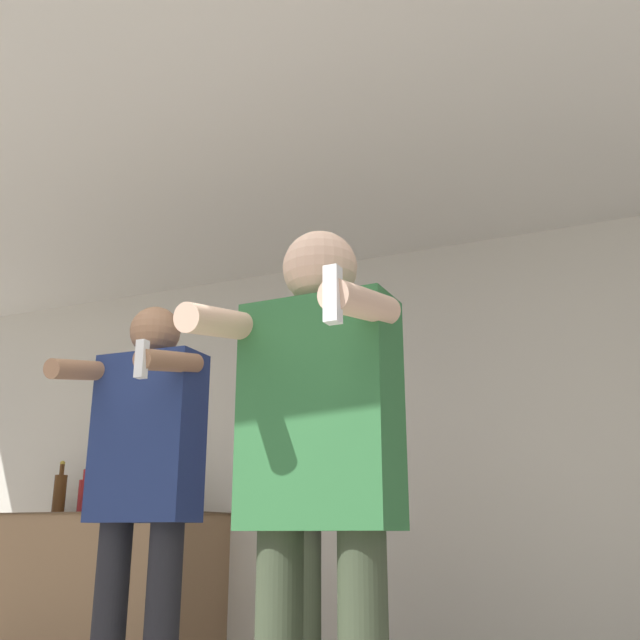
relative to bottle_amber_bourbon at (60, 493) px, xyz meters
The scene contains 11 objects.
wall_back 2.20m from the bottle_amber_bourbon, ahead, with size 7.00×0.06×2.55m.
ceiling_slab 2.91m from the bottle_amber_bourbon, 30.55° to the right, with size 7.00×3.54×0.05m.
counter 0.81m from the bottle_amber_bourbon, ahead, with size 1.44×0.62×0.99m.
bottle_amber_bourbon is the anchor object (origin of this frame).
bottle_short_whiskey 0.32m from the bottle_amber_bourbon, ahead, with size 0.09×0.09×0.28m.
bottle_brown_liquor 0.73m from the bottle_amber_bourbon, ahead, with size 0.08×0.08×0.25m.
bottle_green_wine 0.84m from the bottle_amber_bourbon, ahead, with size 0.09×0.09×0.26m.
bottle_tall_gin 0.20m from the bottle_amber_bourbon, ahead, with size 0.07×0.07×0.29m.
person_woman_foreground 3.39m from the bottle_amber_bourbon, 35.26° to the right, with size 0.52×0.51×1.74m.
person_man_side 2.26m from the bottle_amber_bourbon, 38.78° to the right, with size 0.50×0.48×1.79m.
person_spectator_back 2.57m from the bottle_amber_bourbon, 22.11° to the right, with size 0.52×0.57×1.76m.
Camera 1 is at (1.40, -1.00, 0.86)m, focal length 40.00 mm.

